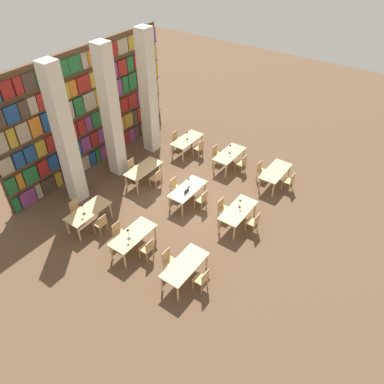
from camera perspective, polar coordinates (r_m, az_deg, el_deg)
ground_plane at (r=16.06m, az=-0.70°, el=-1.59°), size 40.00×40.00×0.00m
bookshelf_bank at (r=17.84m, az=-15.31°, el=11.70°), size 9.58×0.35×5.50m
pillar_left at (r=15.40m, az=-18.80°, el=7.86°), size 0.61×0.61×6.00m
pillar_center at (r=16.72m, az=-12.30°, el=11.61°), size 0.61×0.61×6.00m
pillar_right at (r=18.27m, az=-6.69°, el=14.65°), size 0.61×0.61×6.00m
reading_table_0 at (r=12.71m, az=-1.10°, el=-11.24°), size 1.82×0.82×0.76m
chair_0 at (r=12.61m, az=1.53°, el=-13.14°), size 0.42×0.40×0.90m
chair_1 at (r=13.14m, az=-3.55°, el=-10.36°), size 0.42×0.40×0.90m
reading_table_1 at (r=14.72m, az=7.05°, el=-2.99°), size 1.82×0.82×0.76m
chair_2 at (r=14.64m, az=9.37°, el=-4.51°), size 0.42×0.40×0.90m
chair_3 at (r=15.09m, az=4.75°, el=-2.46°), size 0.42×0.40×0.90m
desk_lamp_0 at (r=14.61m, az=7.34°, el=-1.52°), size 0.14×0.14×0.40m
reading_table_2 at (r=17.06m, az=12.61°, el=2.93°), size 1.82×0.82×0.76m
chair_4 at (r=16.99m, az=14.64°, el=1.65°), size 0.42×0.40×0.90m
chair_5 at (r=17.38m, az=10.51°, el=3.28°), size 0.42×0.40×0.90m
reading_table_3 at (r=13.81m, az=-8.97°, el=-6.68°), size 1.82×0.82×0.76m
chair_6 at (r=13.57m, az=-6.83°, el=-8.55°), size 0.42×0.40×0.90m
chair_7 at (r=14.30m, az=-11.04°, el=-6.07°), size 0.42×0.40×0.90m
desk_lamp_1 at (r=13.38m, az=-9.70°, el=-6.07°), size 0.14×0.14×0.49m
reading_table_4 at (r=15.63m, az=-0.66°, el=0.26°), size 1.82×0.82×0.76m
chair_8 at (r=15.47m, az=1.51°, el=-1.11°), size 0.42×0.40×0.90m
chair_9 at (r=16.10m, az=-2.57°, el=0.73°), size 0.42×0.40×0.90m
desk_lamp_2 at (r=15.45m, az=-0.50°, el=1.71°), size 0.14×0.14×0.48m
laptop at (r=15.28m, az=-0.61°, el=-0.16°), size 0.32×0.22×0.21m
reading_table_5 at (r=17.90m, az=5.73°, el=5.63°), size 1.82×0.82×0.76m
chair_10 at (r=17.72m, az=7.59°, el=4.39°), size 0.42×0.40×0.90m
chair_11 at (r=18.27m, az=3.80°, el=5.85°), size 0.42×0.40×0.90m
desk_lamp_3 at (r=17.67m, az=5.82°, el=6.80°), size 0.14×0.14×0.50m
reading_table_6 at (r=15.13m, az=-15.52°, el=-2.99°), size 1.82×0.82×0.76m
chair_12 at (r=14.81m, az=-13.71°, el=-4.64°), size 0.42×0.40×0.90m
chair_13 at (r=15.68m, az=-17.18°, el=-2.54°), size 0.42×0.40×0.90m
desk_lamp_4 at (r=14.74m, az=-16.34°, el=-2.27°), size 0.14×0.14×0.50m
reading_table_7 at (r=16.95m, az=-7.40°, el=3.37°), size 1.82×0.82×0.76m
chair_14 at (r=16.69m, az=-5.47°, el=2.14°), size 0.42×0.40×0.90m
chair_15 at (r=17.48m, az=-8.97°, el=3.70°), size 0.42×0.40×0.90m
reading_table_8 at (r=18.91m, az=-0.74°, el=7.83°), size 1.82×0.82×0.76m
chair_16 at (r=18.70m, az=1.08°, el=6.77°), size 0.42×0.40×0.90m
chair_17 at (r=19.40m, az=-2.33°, el=8.03°), size 0.42×0.40×0.90m
desk_lamp_5 at (r=18.71m, az=-0.77°, el=8.83°), size 0.14×0.14×0.44m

